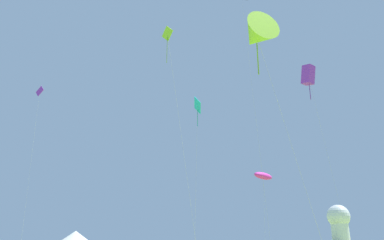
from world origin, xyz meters
The scene contains 8 objects.
kite_purple_diamond centered at (-20.01, 52.71, 22.67)m, with size 1.44×1.78×24.24m.
kite_purple_box centered at (16.56, 37.45, 22.11)m, with size 3.34×2.06×23.47m.
kite_cyan_diamond centered at (0.66, 32.44, 14.67)m, with size 1.00×2.41×15.91m.
kite_lime_delta centered at (1.45, 17.10, 14.27)m, with size 3.71×3.33×15.60m.
kite_lime_diamond centered at (-3.29, 25.73, 18.17)m, with size 2.74×2.90×19.84m.
kite_magenta_parafoil centered at (11.92, 43.59, 9.67)m, with size 4.10×3.64×10.32m.
festival_tent_center centered at (-13.50, 59.87, 1.55)m, with size 4.31×4.31×2.80m.
observatory_dome centered at (54.57, 95.12, 6.01)m, with size 6.40×6.40×10.80m.
Camera 1 is at (-6.43, -2.31, 1.81)m, focal length 33.84 mm.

